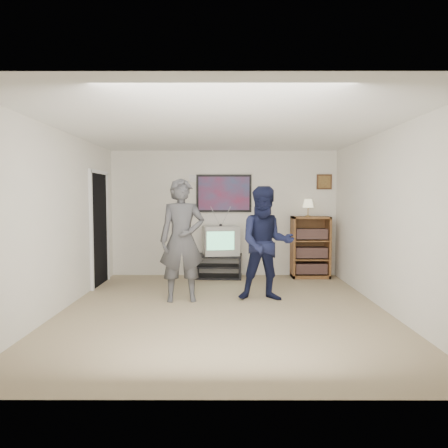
{
  "coord_description": "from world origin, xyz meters",
  "views": [
    {
      "loc": [
        0.02,
        -5.5,
        1.57
      ],
      "look_at": [
        0.01,
        0.81,
        1.15
      ],
      "focal_mm": 32.0,
      "sensor_mm": 36.0,
      "label": 1
    }
  ],
  "objects_px": {
    "media_stand": "(218,266)",
    "crt_television": "(221,240)",
    "person_short": "(266,244)",
    "person_tall": "(182,240)",
    "bookshelf": "(310,247)"
  },
  "relations": [
    {
      "from": "bookshelf",
      "to": "person_short",
      "type": "bearing_deg",
      "value": -121.05
    },
    {
      "from": "media_stand",
      "to": "crt_television",
      "type": "relative_size",
      "value": 1.42
    },
    {
      "from": "crt_television",
      "to": "person_short",
      "type": "height_order",
      "value": "person_short"
    },
    {
      "from": "person_short",
      "to": "crt_television",
      "type": "bearing_deg",
      "value": 113.27
    },
    {
      "from": "crt_television",
      "to": "person_short",
      "type": "relative_size",
      "value": 0.38
    },
    {
      "from": "media_stand",
      "to": "bookshelf",
      "type": "height_order",
      "value": "bookshelf"
    },
    {
      "from": "person_short",
      "to": "person_tall",
      "type": "bearing_deg",
      "value": -177.46
    },
    {
      "from": "media_stand",
      "to": "person_short",
      "type": "height_order",
      "value": "person_short"
    },
    {
      "from": "crt_television",
      "to": "person_tall",
      "type": "bearing_deg",
      "value": -117.24
    },
    {
      "from": "media_stand",
      "to": "crt_television",
      "type": "distance_m",
      "value": 0.51
    },
    {
      "from": "crt_television",
      "to": "bookshelf",
      "type": "xyz_separation_m",
      "value": [
        1.76,
        0.05,
        -0.14
      ]
    },
    {
      "from": "person_tall",
      "to": "person_short",
      "type": "bearing_deg",
      "value": -5.68
    },
    {
      "from": "crt_television",
      "to": "person_tall",
      "type": "relative_size",
      "value": 0.36
    },
    {
      "from": "crt_television",
      "to": "person_short",
      "type": "bearing_deg",
      "value": -76.63
    },
    {
      "from": "media_stand",
      "to": "crt_television",
      "type": "xyz_separation_m",
      "value": [
        0.05,
        0.0,
        0.51
      ]
    }
  ]
}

